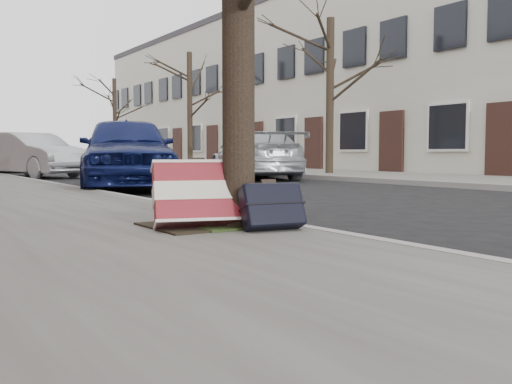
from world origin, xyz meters
TOP-DOWN VIEW (x-y plane):
  - ground at (0.00, 0.00)m, footprint 120.00×120.00m
  - far_sidewalk at (7.80, 15.00)m, footprint 4.00×70.00m
  - house_far at (13.15, 16.00)m, footprint 6.70×40.00m
  - dirt_patch at (-2.00, 1.20)m, footprint 0.85×0.85m
  - suitcase_red at (-2.08, 1.05)m, footprint 0.82×0.61m
  - suitcase_navy at (-1.63, 0.64)m, footprint 0.56×0.39m
  - car_near_front at (-0.05, 8.05)m, footprint 3.07×4.79m
  - car_near_mid at (-0.39, 14.93)m, footprint 2.69×4.32m
  - car_far_front at (4.66, 10.38)m, footprint 3.12×4.87m
  - car_far_back at (4.52, 19.36)m, footprint 1.78×4.11m
  - tree_far_a at (7.20, 10.13)m, footprint 0.24×0.24m
  - tree_far_b at (7.20, 19.43)m, footprint 0.24×0.24m
  - tree_far_c at (7.20, 28.91)m, footprint 0.23×0.23m

SIDE VIEW (x-z plane):
  - ground at x=0.00m, z-range 0.00..0.00m
  - far_sidewalk at x=7.80m, z-range 0.00..0.12m
  - dirt_patch at x=-2.00m, z-range 0.12..0.14m
  - suitcase_navy at x=-1.63m, z-range 0.12..0.53m
  - suitcase_red at x=-2.08m, z-range 0.12..0.69m
  - car_far_front at x=4.66m, z-range 0.00..1.31m
  - car_near_mid at x=-0.39m, z-range 0.00..1.35m
  - car_far_back at x=4.52m, z-range 0.00..1.38m
  - car_near_front at x=-0.05m, z-range 0.00..1.52m
  - tree_far_a at x=7.20m, z-range 0.12..4.78m
  - tree_far_c at x=7.20m, z-range 0.12..4.98m
  - tree_far_b at x=7.20m, z-range 0.12..5.11m
  - house_far at x=13.15m, z-range 0.00..7.20m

